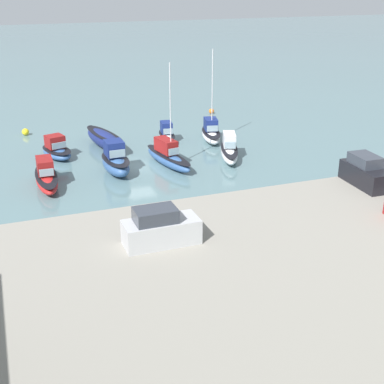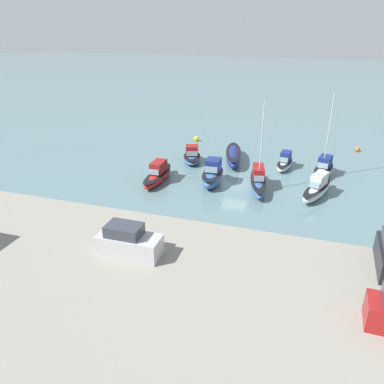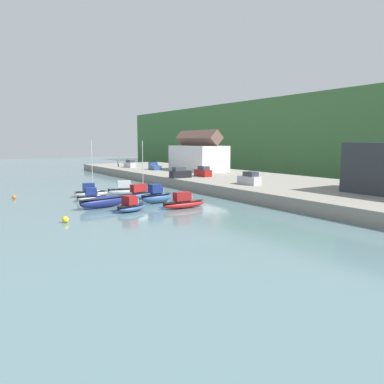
# 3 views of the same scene
# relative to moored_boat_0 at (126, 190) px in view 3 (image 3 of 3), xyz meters

# --- Properties ---
(ground_plane) EXTENTS (320.00, 320.00, 0.00)m
(ground_plane) POSITION_rel_moored_boat_0_xyz_m (8.33, -0.70, -0.85)
(ground_plane) COLOR slate
(quay_promenade) EXTENTS (135.33, 25.95, 1.79)m
(quay_promenade) POSITION_rel_moored_boat_0_xyz_m (8.33, 24.53, 0.05)
(quay_promenade) COLOR gray
(quay_promenade) RESTS_ON ground_plane
(harbor_clubhouse) EXTENTS (15.60, 8.08, 9.96)m
(harbor_clubhouse) POSITION_rel_moored_boat_0_xyz_m (-18.05, 27.32, 4.66)
(harbor_clubhouse) COLOR white
(harbor_clubhouse) RESTS_ON quay_promenade
(moored_boat_0) EXTENTS (3.52, 6.37, 2.36)m
(moored_boat_0) POSITION_rel_moored_boat_0_xyz_m (0.00, 0.00, 0.00)
(moored_boat_0) COLOR white
(moored_boat_0) RESTS_ON ground_plane
(moored_boat_1) EXTENTS (2.93, 7.45, 9.10)m
(moored_boat_1) POSITION_rel_moored_boat_0_xyz_m (5.88, -0.14, 0.02)
(moored_boat_1) COLOR #33568E
(moored_boat_1) RESTS_ON ground_plane
(moored_boat_2) EXTENTS (2.24, 5.07, 2.81)m
(moored_boat_2) POSITION_rel_moored_boat_0_xyz_m (10.66, 0.21, 0.19)
(moored_boat_2) COLOR #33568E
(moored_boat_2) RESTS_ON ground_plane
(moored_boat_3) EXTENTS (1.79, 6.52, 2.23)m
(moored_boat_3) POSITION_rel_moored_boat_0_xyz_m (16.53, 1.21, -0.05)
(moored_boat_3) COLOR red
(moored_boat_3) RESTS_ON ground_plane
(moored_boat_4) EXTENTS (2.92, 5.61, 9.23)m
(moored_boat_4) POSITION_rel_moored_boat_0_xyz_m (-0.63, -5.96, -0.01)
(moored_boat_4) COLOR silver
(moored_boat_4) RESTS_ON ground_plane
(moored_boat_5) EXTENTS (2.10, 4.75, 2.04)m
(moored_boat_5) POSITION_rel_moored_boat_0_xyz_m (3.73, -7.11, -0.13)
(moored_boat_5) COLOR white
(moored_boat_5) RESTS_ON ground_plane
(moored_boat_6) EXTENTS (3.38, 8.02, 1.58)m
(moored_boat_6) POSITION_rel_moored_boat_0_xyz_m (10.01, -7.40, -0.02)
(moored_boat_6) COLOR navy
(moored_boat_6) RESTS_ON ground_plane
(moored_boat_7) EXTENTS (3.23, 4.67, 2.10)m
(moored_boat_7) POSITION_rel_moored_boat_0_xyz_m (14.86, -5.80, -0.11)
(moored_boat_7) COLOR #33568E
(moored_boat_7) RESTS_ON ground_plane
(parked_car_0) EXTENTS (1.96, 4.27, 2.16)m
(parked_car_0) POSITION_rel_moored_boat_0_xyz_m (-4.45, 13.66, 1.86)
(parked_car_0) COLOR black
(parked_car_0) RESTS_ON quay_promenade
(parked_car_1) EXTENTS (4.21, 1.83, 2.16)m
(parked_car_1) POSITION_rel_moored_boat_0_xyz_m (11.93, 17.25, 1.86)
(parked_car_1) COLOR #B7B7BC
(parked_car_1) RESTS_ON quay_promenade
(parked_car_2) EXTENTS (4.26, 1.95, 2.16)m
(parked_car_2) POSITION_rel_moored_boat_0_xyz_m (-4.37, 19.19, 1.86)
(parked_car_2) COLOR maroon
(parked_car_2) RESTS_ON quay_promenade
(parked_car_3) EXTENTS (4.27, 1.97, 2.16)m
(parked_car_3) POSITION_rel_moored_boat_0_xyz_m (-37.66, 17.75, 1.86)
(parked_car_3) COLOR #B7B7BC
(parked_car_3) RESTS_ON quay_promenade
(pickup_truck_0) EXTENTS (4.96, 2.62, 1.90)m
(pickup_truck_0) POSITION_rel_moored_boat_0_xyz_m (-26.65, 19.56, 1.76)
(pickup_truck_0) COLOR #2D4C84
(pickup_truck_0) RESTS_ON quay_promenade
(person_on_quay) EXTENTS (0.40, 0.40, 2.14)m
(person_on_quay) POSITION_rel_moored_boat_0_xyz_m (-41.27, 15.78, 2.04)
(person_on_quay) COLOR #232838
(person_on_quay) RESTS_ON quay_promenade
(mooring_buoy_0) EXTENTS (0.73, 0.73, 0.73)m
(mooring_buoy_0) POSITION_rel_moored_boat_0_xyz_m (17.01, -14.66, -0.48)
(mooring_buoy_0) COLOR yellow
(mooring_buoy_0) RESTS_ON ground_plane
(mooring_buoy_1) EXTENTS (0.63, 0.63, 0.63)m
(mooring_buoy_1) POSITION_rel_moored_boat_0_xyz_m (-5.09, -16.67, -0.53)
(mooring_buoy_1) COLOR orange
(mooring_buoy_1) RESTS_ON ground_plane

